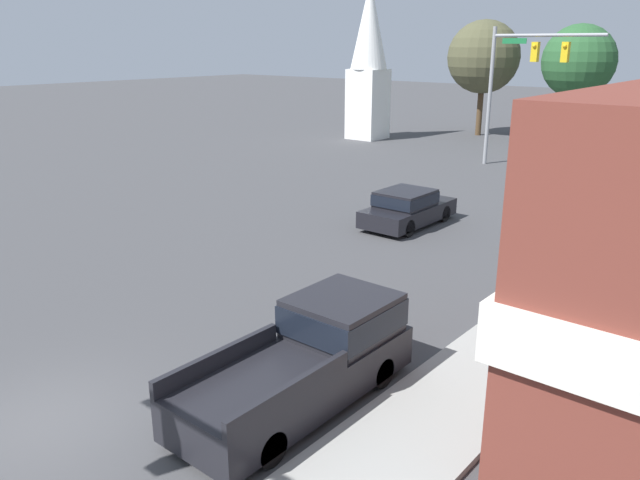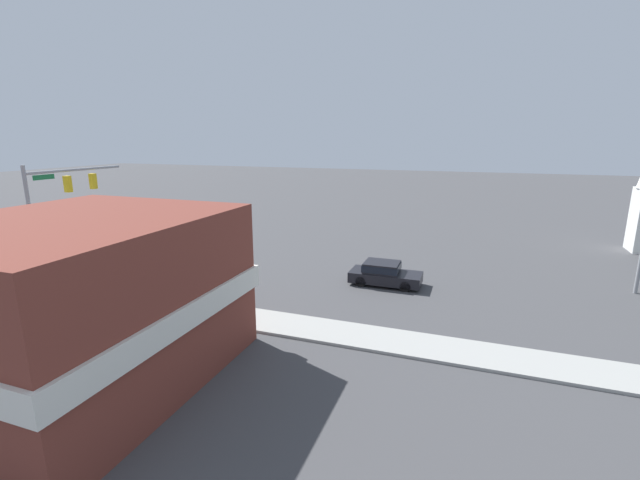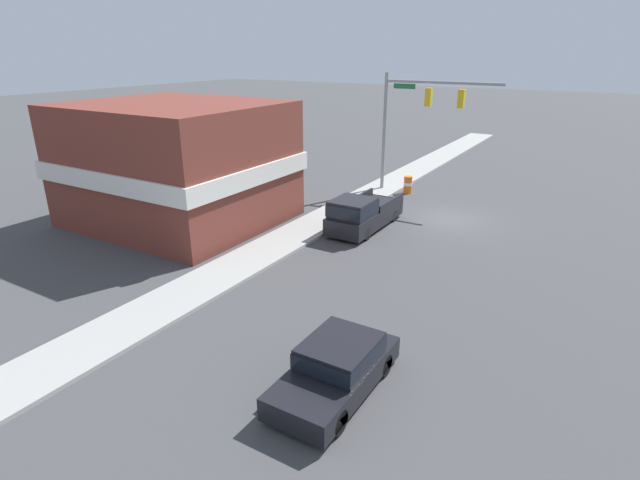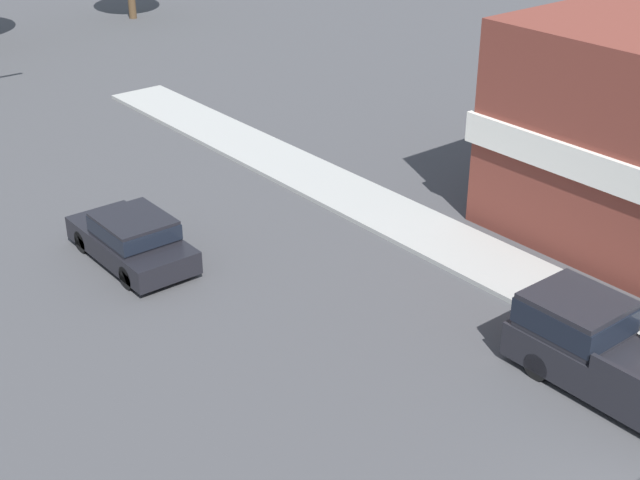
{
  "view_description": "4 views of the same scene",
  "coord_description": "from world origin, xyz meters",
  "views": [
    {
      "loc": [
        10.65,
        -4.57,
        6.93
      ],
      "look_at": [
        0.42,
        7.72,
        1.87
      ],
      "focal_mm": 35.0,
      "sensor_mm": 36.0,
      "label": 1
    },
    {
      "loc": [
        23.4,
        20.84,
        8.99
      ],
      "look_at": [
        -0.29,
        12.3,
        2.96
      ],
      "focal_mm": 24.0,
      "sensor_mm": 36.0,
      "label": 2
    },
    {
      "loc": [
        -7.45,
        25.99,
        8.8
      ],
      "look_at": [
        0.61,
        12.6,
        2.8
      ],
      "focal_mm": 28.0,
      "sensor_mm": 36.0,
      "label": 3
    },
    {
      "loc": [
        -11.87,
        -4.66,
        11.93
      ],
      "look_at": [
        -0.43,
        9.5,
        2.74
      ],
      "focal_mm": 50.0,
      "sensor_mm": 36.0,
      "label": 4
    }
  ],
  "objects": [
    {
      "name": "ground_plane",
      "position": [
        0.0,
        0.0,
        0.0
      ],
      "size": [
        200.0,
        200.0,
        0.0
      ],
      "primitive_type": "plane",
      "color": "#424244"
    },
    {
      "name": "sidewalk_curb",
      "position": [
        5.7,
        0.0,
        0.07
      ],
      "size": [
        2.4,
        60.0,
        0.14
      ],
      "color": "#9E9E99",
      "rests_on": "ground"
    },
    {
      "name": "near_signal_assembly",
      "position": [
        3.55,
        -3.84,
        5.38
      ],
      "size": [
        7.24,
        0.49,
        7.45
      ],
      "color": "gray",
      "rests_on": "ground"
    },
    {
      "name": "corner_brick_building",
      "position": [
        12.51,
        7.54,
        3.12
      ],
      "size": [
        10.52,
        9.15,
        6.25
      ],
      "color": "brown",
      "rests_on": "ground"
    },
    {
      "name": "pickup_truck_parked",
      "position": [
        3.31,
        4.05,
        0.92
      ],
      "size": [
        1.98,
        5.4,
        1.88
      ],
      "color": "black",
      "rests_on": "ground"
    },
    {
      "name": "car_lead",
      "position": [
        -1.96,
        15.97,
        0.75
      ],
      "size": [
        1.92,
        4.4,
        1.44
      ],
      "color": "black",
      "rests_on": "ground"
    },
    {
      "name": "construction_barrel",
      "position": [
        3.9,
        -3.9,
        0.56
      ],
      "size": [
        0.54,
        0.54,
        1.11
      ],
      "color": "orange",
      "rests_on": "ground"
    }
  ]
}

